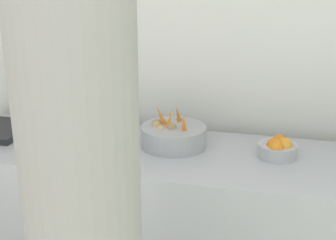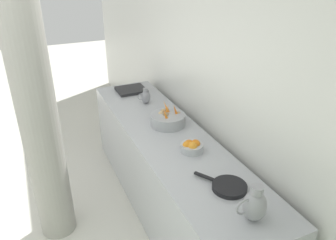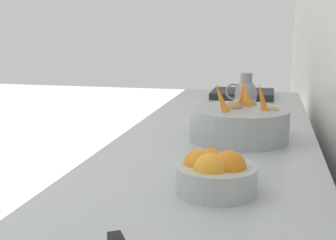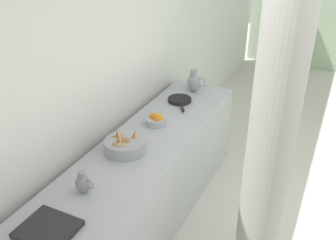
% 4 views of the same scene
% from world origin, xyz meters
% --- Properties ---
extents(tile_wall_left, '(0.10, 8.88, 3.00)m').
position_xyz_m(tile_wall_left, '(-1.95, 0.33, 1.50)').
color(tile_wall_left, silver).
rests_on(tile_wall_left, ground_plane).
extents(prep_counter, '(0.69, 2.91, 0.87)m').
position_xyz_m(prep_counter, '(-1.50, -0.17, 0.43)').
color(prep_counter, '#ADAFB5').
rests_on(prep_counter, ground_plane).
extents(vegetable_colander, '(0.34, 0.34, 0.22)m').
position_xyz_m(vegetable_colander, '(-1.57, -0.37, 0.93)').
color(vegetable_colander, '#9EA0A5').
rests_on(vegetable_colander, prep_counter).
extents(orange_bowl, '(0.19, 0.19, 0.11)m').
position_xyz_m(orange_bowl, '(-1.56, 0.17, 0.92)').
color(orange_bowl, '#ADAFB5').
rests_on(orange_bowl, prep_counter).
extents(metal_pitcher_tall, '(0.21, 0.15, 0.25)m').
position_xyz_m(metal_pitcher_tall, '(-1.53, 1.04, 0.98)').
color(metal_pitcher_tall, '#939399').
rests_on(metal_pitcher_tall, prep_counter).
extents(metal_pitcher_short, '(0.15, 0.10, 0.17)m').
position_xyz_m(metal_pitcher_short, '(-1.56, -0.95, 0.95)').
color(metal_pitcher_short, gray).
rests_on(metal_pitcher_short, prep_counter).
extents(counter_sink_basin, '(0.34, 0.30, 0.04)m').
position_xyz_m(counter_sink_basin, '(-1.52, -1.36, 0.89)').
color(counter_sink_basin, '#232326').
rests_on(counter_sink_basin, prep_counter).
extents(skillet_on_counter, '(0.29, 0.38, 0.03)m').
position_xyz_m(skillet_on_counter, '(-1.56, 0.72, 0.89)').
color(skillet_on_counter, black).
rests_on(skillet_on_counter, prep_counter).
extents(support_column, '(0.32, 0.32, 3.00)m').
position_xyz_m(support_column, '(-0.42, -0.35, 1.50)').
color(support_column, '#9E9B93').
rests_on(support_column, ground_plane).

